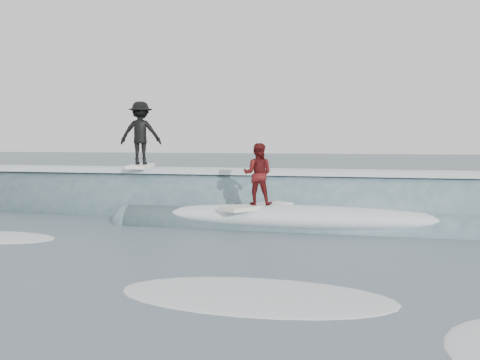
# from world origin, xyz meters

# --- Properties ---
(ground) EXTENTS (160.00, 160.00, 0.00)m
(ground) POSITION_xyz_m (0.00, 0.00, 0.00)
(ground) COLOR #425560
(ground) RESTS_ON ground
(breaking_wave) EXTENTS (23.89, 4.06, 2.56)m
(breaking_wave) POSITION_xyz_m (0.17, 6.66, 0.03)
(breaking_wave) COLOR #3D5D66
(breaking_wave) RESTS_ON ground
(surfer_black) EXTENTS (1.38, 2.07, 2.01)m
(surfer_black) POSITION_xyz_m (-3.36, 6.87, 2.34)
(surfer_black) COLOR white
(surfer_black) RESTS_ON ground
(surfer_red) EXTENTS (1.61, 1.95, 1.63)m
(surfer_red) POSITION_xyz_m (0.75, 4.67, 1.23)
(surfer_red) COLOR white
(surfer_red) RESTS_ON ground
(whitewater) EXTENTS (13.73, 8.28, 0.10)m
(whitewater) POSITION_xyz_m (0.55, -1.11, 0.00)
(whitewater) COLOR silver
(whitewater) RESTS_ON ground
(far_swells) EXTENTS (34.88, 8.65, 0.80)m
(far_swells) POSITION_xyz_m (-1.70, 17.65, 0.00)
(far_swells) COLOR #3D5D66
(far_swells) RESTS_ON ground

